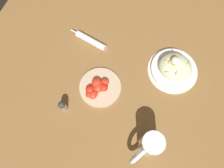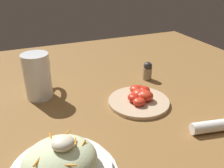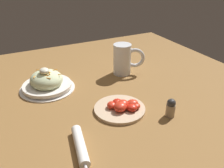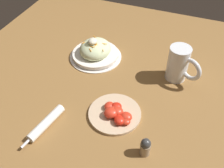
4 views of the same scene
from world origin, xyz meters
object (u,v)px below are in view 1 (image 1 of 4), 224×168
Objects in this scene: salad_plate at (174,68)px; napkin_roll at (91,41)px; beer_mug at (149,145)px; tomato_plate at (99,87)px; salt_shaker at (63,106)px.

salad_plate is 0.41m from napkin_roll.
beer_mug is at bearing 88.63° from salad_plate.
salt_shaker is at bearing 52.13° from tomato_plate.
napkin_roll is (0.40, -0.36, -0.05)m from beer_mug.
salt_shaker is (-0.02, 0.34, 0.02)m from napkin_roll.
beer_mug is 2.11× the size of salt_shaker.
beer_mug is at bearing 137.76° from napkin_roll.
napkin_roll is at bearing -0.44° from salad_plate.
salt_shaker is (0.38, -0.02, -0.03)m from beer_mug.
beer_mug is 0.78× the size of tomato_plate.
napkin_roll is (0.41, -0.00, -0.02)m from salad_plate.
salad_plate is 3.34× the size of salt_shaker.
beer_mug reaches higher than salad_plate.
salad_plate is at bearing 179.56° from napkin_roll.
beer_mug reaches higher than napkin_roll.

